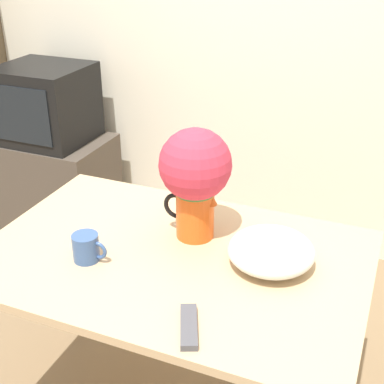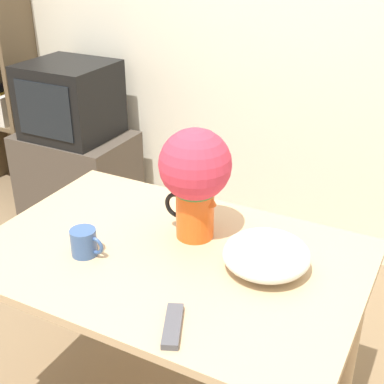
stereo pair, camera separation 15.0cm
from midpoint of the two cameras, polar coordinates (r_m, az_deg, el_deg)
wall_back at (r=3.09m, az=6.01°, el=17.01°), size 8.00×0.05×2.60m
table at (r=1.92m, az=-4.31°, el=-9.47°), size 1.32×0.88×0.80m
flower_vase at (r=1.85m, az=-1.98°, el=1.85°), size 0.26×0.26×0.41m
coffee_mug at (r=1.85m, az=-13.47°, el=-5.84°), size 0.13×0.09×0.10m
white_bowl at (r=1.78m, az=6.05°, el=-6.30°), size 0.29×0.29×0.12m
remote_control at (r=1.55m, az=-3.20°, el=-14.21°), size 0.11×0.18×0.02m
tv_stand at (r=3.63m, az=-15.49°, el=1.06°), size 0.72×0.50×0.60m
tv_set at (r=3.44m, az=-16.59°, el=9.01°), size 0.52×0.49×0.46m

